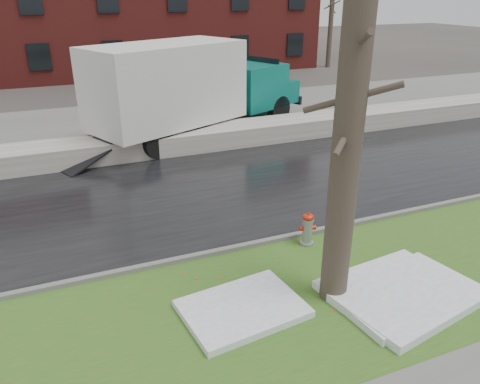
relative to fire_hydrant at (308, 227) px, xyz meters
name	(u,v)px	position (x,y,z in m)	size (l,w,h in m)	color
ground	(293,264)	(-0.70, -0.61, -0.48)	(120.00, 120.00, 0.00)	#47423D
verge	(322,294)	(-0.70, -1.86, -0.46)	(60.00, 4.50, 0.04)	#2F531B
road	(222,190)	(-0.70, 3.89, -0.47)	(60.00, 7.00, 0.03)	black
parking_lot	(158,122)	(-0.70, 12.39, -0.47)	(60.00, 9.00, 0.03)	slate
curb	(273,241)	(-0.70, 0.39, -0.41)	(60.00, 0.15, 0.14)	slate
snowbank	(183,140)	(-0.70, 8.09, -0.11)	(60.00, 1.60, 0.75)	#BCB7AC
bg_tree_center	(10,29)	(-6.70, 25.39, 2.85)	(1.40, 1.62, 6.50)	#504339
bg_tree_right	(331,22)	(15.30, 23.39, 2.85)	(1.40, 1.62, 6.50)	#504339
fire_hydrant	(308,227)	(0.00, 0.00, 0.00)	(0.41, 0.37, 0.83)	gray
tree	(348,135)	(-0.55, -1.98, 2.87)	(1.22, 1.40, 6.58)	#504339
box_truck	(191,88)	(0.13, 9.61, 1.53)	(11.18, 6.36, 3.81)	black
worker	(152,107)	(-1.68, 8.69, 1.11)	(0.61, 0.40, 1.68)	black
snow_patch_near	(395,291)	(0.61, -2.44, -0.36)	(2.60, 2.00, 0.16)	white
snow_patch_far	(243,309)	(-2.40, -1.78, -0.37)	(2.20, 1.60, 0.14)	white
snow_patch_side	(410,296)	(0.76, -2.70, -0.35)	(2.80, 1.80, 0.18)	white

